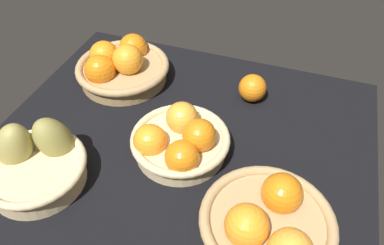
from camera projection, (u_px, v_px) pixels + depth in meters
market_tray at (181, 145)px, 85.69cm from camera, size 84.00×72.00×3.00cm
basket_far_right_pears at (35, 162)px, 74.75cm from camera, size 21.10×21.90×13.70cm
basket_far_left at (268, 226)px, 64.03cm from camera, size 23.46×23.46×11.52cm
basket_near_right at (121, 66)px, 98.73cm from camera, size 24.48×24.48×11.12cm
basket_center at (180, 141)px, 79.40cm from camera, size 21.30×21.30×9.84cm
loose_orange_front_gap at (252, 88)px, 92.92cm from camera, size 6.91×6.91×6.91cm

